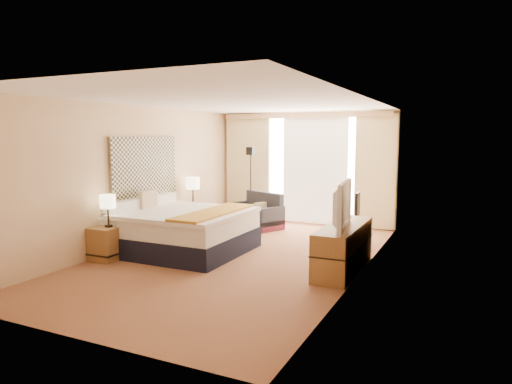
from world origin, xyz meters
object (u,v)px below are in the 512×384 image
at_px(television, 336,205).
at_px(media_dresser, 344,248).
at_px(bed, 182,230).
at_px(nightstand_left, 108,243).
at_px(lamp_right, 193,184).
at_px(loveseat, 257,216).
at_px(desk_chair, 351,219).
at_px(floor_lamp, 251,169).
at_px(lamp_left, 108,202).
at_px(nightstand_right, 191,219).

bearing_deg(television, media_dresser, -17.05).
bearing_deg(bed, media_dresser, 1.26).
relative_size(nightstand_left, lamp_right, 0.89).
distance_m(loveseat, desk_chair, 2.30).
distance_m(nightstand_left, bed, 1.28).
relative_size(floor_lamp, lamp_left, 3.33).
bearing_deg(desk_chair, loveseat, 163.92).
bearing_deg(desk_chair, lamp_left, -141.39).
distance_m(floor_lamp, desk_chair, 2.87).
height_order(desk_chair, television, television).
bearing_deg(loveseat, nightstand_right, -111.30).
bearing_deg(lamp_right, nightstand_right, -110.22).
relative_size(nightstand_right, loveseat, 0.39).
xyz_separation_m(loveseat, desk_chair, (2.25, -0.45, 0.17)).
height_order(media_dresser, lamp_right, lamp_right).
height_order(bed, floor_lamp, floor_lamp).
bearing_deg(desk_chair, nightstand_right, -174.82).
relative_size(nightstand_right, television, 0.46).
bearing_deg(nightstand_right, bed, -61.89).
bearing_deg(nightstand_left, media_dresser, 15.84).
bearing_deg(media_dresser, desk_chair, 100.46).
bearing_deg(nightstand_right, media_dresser, -21.40).
xyz_separation_m(nightstand_left, bed, (0.81, 0.99, 0.11)).
relative_size(media_dresser, bed, 0.83).
distance_m(loveseat, floor_lamp, 1.15).
xyz_separation_m(media_dresser, television, (-0.05, -0.30, 0.70)).
distance_m(media_dresser, lamp_right, 4.03).
xyz_separation_m(nightstand_right, media_dresser, (3.70, -1.45, 0.07)).
xyz_separation_m(bed, desk_chair, (2.52, 2.09, 0.04)).
bearing_deg(media_dresser, television, -99.37).
bearing_deg(television, lamp_left, 94.24).
xyz_separation_m(nightstand_left, lamp_left, (0.04, -0.01, 0.69)).
height_order(desk_chair, lamp_right, lamp_right).
bearing_deg(loveseat, lamp_right, -112.31).
height_order(nightstand_left, lamp_right, lamp_right).
height_order(media_dresser, loveseat, loveseat).
bearing_deg(lamp_left, television, 11.91).
xyz_separation_m(loveseat, floor_lamp, (-0.36, 0.42, 1.01)).
distance_m(floor_lamp, lamp_right, 1.59).
bearing_deg(floor_lamp, lamp_right, -116.52).
height_order(bed, desk_chair, bed).
relative_size(bed, loveseat, 1.53).
bearing_deg(desk_chair, floor_lamp, 156.68).
bearing_deg(loveseat, bed, -71.10).
relative_size(loveseat, lamp_left, 2.63).
xyz_separation_m(bed, television, (2.84, -0.24, 0.66)).
relative_size(nightstand_left, desk_chair, 0.57).
xyz_separation_m(desk_chair, television, (0.32, -2.33, 0.62)).
bearing_deg(loveseat, television, -22.34).
relative_size(loveseat, television, 1.18).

